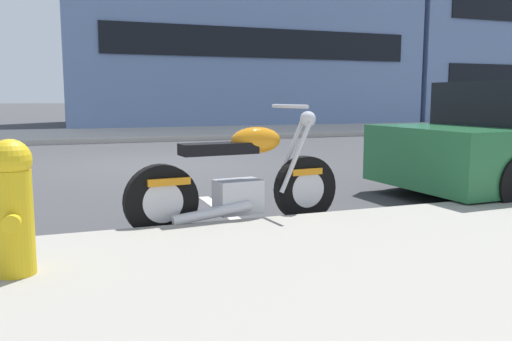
% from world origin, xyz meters
% --- Properties ---
extents(ground_plane, '(260.00, 260.00, 0.00)m').
position_xyz_m(ground_plane, '(0.00, 0.00, 0.00)').
color(ground_plane, '#3D3D3F').
extents(sidewalk_far_curb, '(120.00, 5.00, 0.14)m').
position_xyz_m(sidewalk_far_curb, '(12.00, 7.42, 0.07)').
color(sidewalk_far_curb, '#ADA89E').
rests_on(sidewalk_far_curb, ground).
extents(parking_stall_stripe, '(0.12, 2.20, 0.01)m').
position_xyz_m(parking_stall_stripe, '(0.00, -4.32, 0.00)').
color(parking_stall_stripe, silver).
rests_on(parking_stall_stripe, ground).
extents(parked_motorcycle, '(2.03, 0.62, 1.11)m').
position_xyz_m(parked_motorcycle, '(-0.07, -4.81, 0.42)').
color(parked_motorcycle, black).
rests_on(parked_motorcycle, ground).
extents(fire_hydrant, '(0.24, 0.36, 0.80)m').
position_xyz_m(fire_hydrant, '(-1.82, -5.92, 0.56)').
color(fire_hydrant, gold).
rests_on(fire_hydrant, sidewalk_near_curb).
extents(townhouse_far_uphill, '(14.03, 10.38, 9.74)m').
position_xyz_m(townhouse_far_uphill, '(20.27, 14.88, 4.87)').
color(townhouse_far_uphill, '#6B84B2').
rests_on(townhouse_far_uphill, ground).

